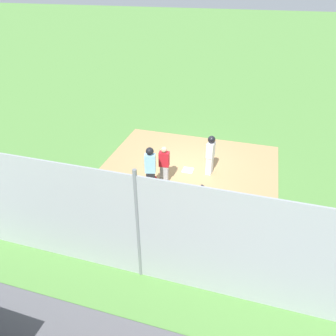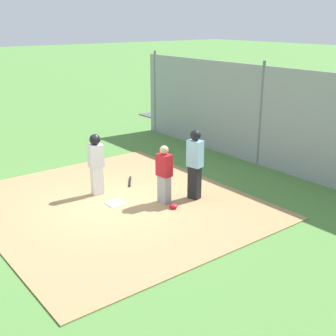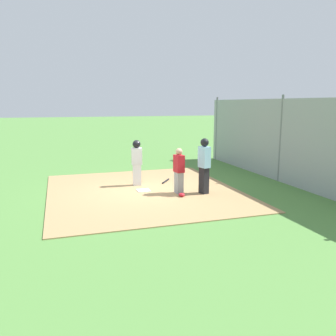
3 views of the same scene
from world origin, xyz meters
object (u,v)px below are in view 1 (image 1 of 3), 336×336
(catcher, at_px, (164,164))
(runner, at_px, (211,153))
(catcher_mask, at_px, (154,177))
(home_plate, at_px, (188,170))
(umpire, at_px, (150,169))
(baseball_bat, at_px, (209,189))

(catcher, height_order, runner, runner)
(catcher, bearing_deg, catcher_mask, 76.27)
(home_plate, distance_m, umpire, 2.31)
(umpire, distance_m, runner, 2.64)
(home_plate, distance_m, baseball_bat, 1.57)
(catcher, xyz_separation_m, baseball_bat, (1.77, -0.09, -0.76))
(catcher, relative_size, baseball_bat, 2.02)
(home_plate, height_order, catcher, catcher)
(runner, relative_size, baseball_bat, 2.22)
(catcher_mask, bearing_deg, catcher, -7.74)
(runner, distance_m, baseball_bat, 1.51)
(home_plate, height_order, runner, runner)
(home_plate, xyz_separation_m, runner, (0.88, 0.03, 0.95))
(home_plate, distance_m, catcher, 1.49)
(catcher, xyz_separation_m, catcher_mask, (-0.45, 0.06, -0.73))
(baseball_bat, relative_size, catcher_mask, 3.15)
(home_plate, relative_size, catcher_mask, 1.83)
(runner, bearing_deg, home_plate, 9.71)
(umpire, xyz_separation_m, catcher_mask, (-0.18, 0.86, -0.93))
(umpire, bearing_deg, baseball_bat, -84.71)
(runner, bearing_deg, catcher, 42.64)
(runner, bearing_deg, umpire, 53.65)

